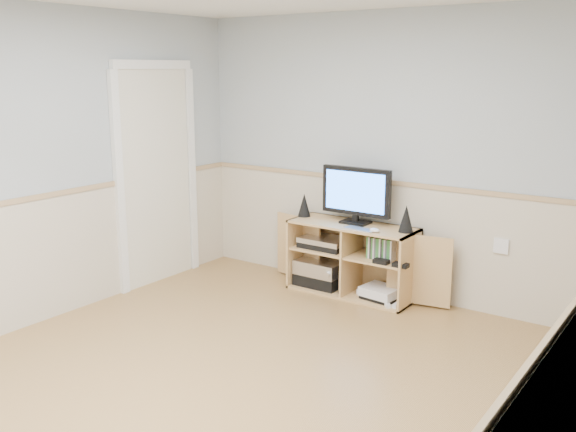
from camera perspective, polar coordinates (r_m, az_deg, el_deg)
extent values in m
cube|color=tan|center=(4.28, -5.12, -15.13)|extent=(4.00, 4.50, 0.02)
cube|color=#9EA9AC|center=(5.37, -22.08, 3.95)|extent=(0.02, 4.50, 2.50)
cube|color=#9EA9AC|center=(5.74, 9.39, 5.25)|extent=(4.00, 0.02, 2.50)
cube|color=beige|center=(5.87, 9.04, -2.05)|extent=(4.00, 0.01, 1.00)
cube|color=tan|center=(5.75, 9.19, 2.95)|extent=(4.00, 0.02, 0.04)
cube|color=silver|center=(6.17, -11.61, 3.34)|extent=(0.03, 0.82, 2.00)
cube|color=tan|center=(5.92, 5.63, -6.77)|extent=(1.15, 0.43, 0.02)
cube|color=tan|center=(5.74, 5.77, -0.84)|extent=(1.15, 0.43, 0.02)
cube|color=tan|center=(6.11, 1.06, -2.99)|extent=(0.02, 0.43, 0.65)
cube|color=tan|center=(5.58, 10.79, -4.77)|extent=(0.02, 0.43, 0.65)
cube|color=tan|center=(6.00, 6.67, -3.38)|extent=(1.15, 0.02, 0.65)
cube|color=tan|center=(5.82, 5.70, -3.85)|extent=(0.02, 0.41, 0.61)
cube|color=tan|center=(5.95, 3.29, -2.90)|extent=(0.55, 0.39, 0.02)
cube|color=tan|center=(5.68, 8.25, -3.79)|extent=(0.55, 0.39, 0.02)
cube|color=tan|center=(6.18, 0.92, -2.79)|extent=(0.55, 0.11, 0.61)
cube|color=tan|center=(5.61, 11.56, -4.72)|extent=(0.55, 0.11, 0.61)
cube|color=black|center=(5.78, 6.02, -0.55)|extent=(0.25, 0.18, 0.02)
cube|color=black|center=(5.77, 6.03, -0.17)|extent=(0.05, 0.04, 0.06)
cube|color=black|center=(5.72, 6.08, 2.20)|extent=(0.67, 0.05, 0.43)
cube|color=#2E75F6|center=(5.69, 5.95, 2.16)|extent=(0.59, 0.01, 0.35)
cone|color=black|center=(6.00, 1.45, 0.99)|extent=(0.12, 0.12, 0.22)
cone|color=black|center=(5.51, 10.46, -0.24)|extent=(0.13, 0.13, 0.23)
cube|color=silver|center=(5.55, 6.42, -1.18)|extent=(0.28, 0.14, 0.01)
ellipsoid|color=white|center=(5.48, 7.69, -1.25)|extent=(0.11, 0.08, 0.04)
cube|color=black|center=(6.06, 2.93, -5.62)|extent=(0.43, 0.32, 0.11)
cube|color=silver|center=(6.02, 2.94, -4.53)|extent=(0.43, 0.32, 0.13)
cube|color=black|center=(5.94, 3.30, -2.57)|extent=(0.43, 0.30, 0.05)
cube|color=silver|center=(5.93, 3.30, -2.13)|extent=(0.43, 0.30, 0.05)
cube|color=black|center=(5.87, 5.00, -5.81)|extent=(0.04, 0.14, 0.20)
cube|color=white|center=(5.85, 7.40, -6.73)|extent=(0.23, 0.18, 0.05)
cube|color=black|center=(5.76, 8.23, -7.15)|extent=(0.33, 0.28, 0.03)
cube|color=white|center=(5.74, 8.24, -6.64)|extent=(0.34, 0.30, 0.08)
cube|color=white|center=(5.61, 9.68, -7.76)|extent=(0.04, 0.14, 0.03)
cube|color=white|center=(5.76, 10.20, -7.25)|extent=(0.09, 0.15, 0.03)
cube|color=#3F8C3F|center=(5.62, 8.37, -2.84)|extent=(0.24, 0.13, 0.19)
cube|color=white|center=(5.48, 18.44, -2.54)|extent=(0.12, 0.03, 0.12)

